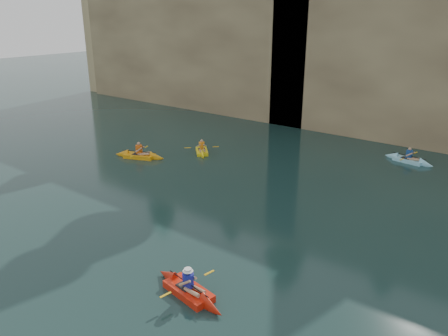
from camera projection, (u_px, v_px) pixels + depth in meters
The scene contains 10 objects.
ground at pixel (189, 288), 14.93m from camera, with size 160.00×160.00×0.00m, color black.
cliff at pixel (433, 49), 35.34m from camera, with size 70.00×16.00×12.00m, color tan.
cliff_slab_west at pixel (188, 51), 41.43m from camera, with size 26.00×2.40×10.56m, color tan.
cliff_slab_center at pixel (437, 63), 28.76m from camera, with size 24.00×2.40×11.40m, color tan.
sea_cave_west at pixel (200, 89), 40.92m from camera, with size 4.50×1.00×4.00m, color black.
sea_cave_center at pixel (341, 113), 33.09m from camera, with size 3.50×1.00×3.20m, color black.
main_kayaker at pixel (188, 290), 14.54m from camera, with size 3.39×2.23×1.23m.
kayaker_orange at pixel (139, 155), 28.02m from camera, with size 3.47×2.41×1.31m.
kayaker_yellow at pixel (202, 151), 29.01m from camera, with size 2.46×2.50×1.15m.
kayaker_ltblue_mid at pixel (408, 160), 27.26m from camera, with size 3.21×2.34×1.19m.
Camera 1 is at (8.60, -9.33, 8.95)m, focal length 35.00 mm.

